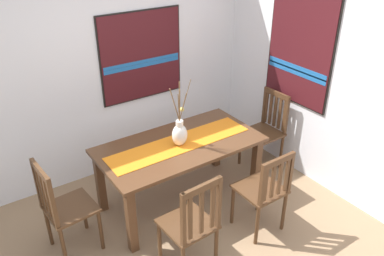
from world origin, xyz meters
name	(u,v)px	position (x,y,z in m)	size (l,w,h in m)	color
ground_plane	(201,255)	(0.00, 0.00, -0.01)	(6.40, 6.40, 0.03)	#8E7051
wall_back	(106,63)	(0.00, 1.86, 1.35)	(6.40, 0.12, 2.70)	silver
wall_side	(351,79)	(1.86, 0.00, 1.35)	(0.12, 6.40, 2.70)	silver
dining_table	(180,153)	(0.27, 0.77, 0.63)	(1.69, 0.88, 0.74)	#51331E
table_runner	(180,143)	(0.27, 0.77, 0.75)	(1.56, 0.36, 0.01)	orange
centerpiece_vase	(180,133)	(0.26, 0.74, 0.88)	(0.18, 0.16, 0.73)	silver
chair_0	(266,129)	(1.55, 0.80, 0.51)	(0.43, 0.43, 0.97)	#4C301C
chair_1	(191,224)	(-0.16, -0.08, 0.51)	(0.44, 0.44, 0.99)	#4C301C
chair_2	(63,207)	(-0.98, 0.75, 0.51)	(0.45, 0.45, 0.98)	#4C301C
chair_3	(264,190)	(0.70, -0.06, 0.49)	(0.42, 0.42, 0.92)	#4C301C
painting_on_back_wall	(141,56)	(0.41, 1.79, 1.37)	(1.04, 0.05, 1.04)	black
painting_on_side_wall	(300,47)	(1.79, 0.65, 1.53)	(0.05, 0.90, 1.32)	black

